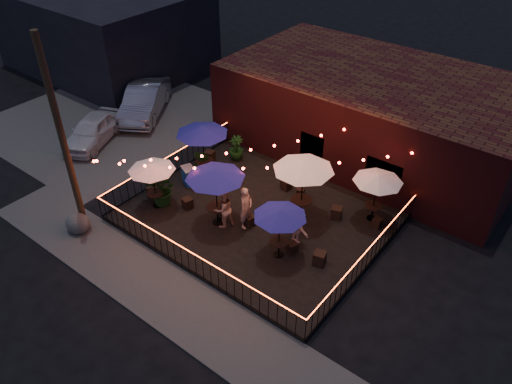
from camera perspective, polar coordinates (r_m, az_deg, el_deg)
ground at (r=19.63m, az=-3.49°, el=-6.03°), size 110.00×110.00×0.00m
patio at (r=20.74m, az=0.11°, el=-2.96°), size 10.00×8.00×0.15m
sidewalk at (r=18.05m, az=-10.38°, el=-11.37°), size 18.00×2.50×0.05m
parking_lot at (r=29.44m, az=-16.33°, el=8.16°), size 11.00×12.00×0.02m
brick_building at (r=25.13m, az=13.37°, el=8.80°), size 14.00×8.00×4.00m
background_building at (r=35.74m, az=-16.79°, el=17.42°), size 12.00×9.00×5.00m
utility_pole at (r=19.55m, az=-21.23°, el=5.62°), size 0.26×0.26×8.00m
fence_front at (r=18.15m, az=-7.73°, el=-7.79°), size 10.00×0.04×1.04m
fence_left at (r=23.20m, az=-9.70°, el=3.02°), size 0.04×8.00×1.04m
fence_right at (r=18.48m, az=12.56°, el=-7.51°), size 0.04×8.00×1.04m
festoon_lights at (r=19.63m, az=-2.75°, el=3.29°), size 10.02×8.72×1.32m
cafe_table_0 at (r=20.55m, az=-11.86°, el=2.76°), size 1.97×1.97×2.14m
cafe_table_1 at (r=22.02m, az=-6.20°, el=6.99°), size 2.83×2.83×2.57m
cafe_table_2 at (r=19.04m, az=-4.69°, el=2.00°), size 2.45×2.45×2.58m
cafe_table_3 at (r=19.36m, az=5.47°, el=2.96°), size 3.15×3.15×2.69m
cafe_table_4 at (r=17.68m, az=2.76°, el=-2.51°), size 2.45×2.45×2.17m
cafe_table_5 at (r=19.96m, az=13.79°, el=1.49°), size 2.42×2.42×2.18m
bistro_chair_0 at (r=22.10m, az=-11.73°, el=-0.01°), size 0.42×0.42×0.47m
bistro_chair_1 at (r=21.22m, az=-7.83°, el=-1.27°), size 0.45×0.45×0.45m
bistro_chair_2 at (r=24.14m, az=-5.32°, el=4.13°), size 0.50×0.50×0.51m
bistro_chair_3 at (r=22.91m, az=-2.53°, el=2.24°), size 0.49×0.49×0.47m
bistro_chair_4 at (r=20.60m, az=-3.60°, el=-2.31°), size 0.43×0.43×0.43m
bistro_chair_5 at (r=20.13m, az=-0.76°, el=-3.29°), size 0.43×0.43×0.44m
bistro_chair_6 at (r=22.16m, az=3.47°, el=0.89°), size 0.43×0.43×0.47m
bistro_chair_7 at (r=21.78m, az=5.10°, el=-0.02°), size 0.44×0.44×0.40m
bistro_chair_8 at (r=19.00m, az=4.13°, el=-6.33°), size 0.44×0.44×0.41m
bistro_chair_9 at (r=18.61m, az=7.27°, el=-7.50°), size 0.52×0.52×0.50m
bistro_chair_10 at (r=20.75m, az=9.19°, el=-2.33°), size 0.54×0.54×0.50m
bistro_chair_11 at (r=20.65m, az=13.69°, el=-3.41°), size 0.37×0.37×0.41m
patron_a at (r=19.66m, az=-1.16°, el=-1.80°), size 0.50×0.71×1.84m
patron_b at (r=19.74m, az=-3.73°, el=-1.92°), size 0.86×0.99×1.72m
patron_c at (r=19.05m, az=4.73°, el=-3.99°), size 1.05×0.67×1.54m
potted_shrub_a at (r=21.29m, az=-10.60°, el=0.23°), size 1.36×1.20×1.46m
potted_shrub_b at (r=22.83m, az=-6.22°, el=3.38°), size 0.84×0.70×1.44m
potted_shrub_c at (r=24.01m, az=-2.29°, el=5.05°), size 0.76×0.76×1.22m
cooler at (r=22.49m, az=-7.70°, el=1.85°), size 0.80×0.71×0.88m
boulder at (r=21.22m, az=-19.68°, el=-3.39°), size 1.08×0.96×0.76m
car_white at (r=26.92m, az=-18.19°, el=6.73°), size 3.17×4.45×1.41m
car_silver at (r=28.97m, az=-12.61°, el=10.17°), size 4.34×5.33×1.71m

